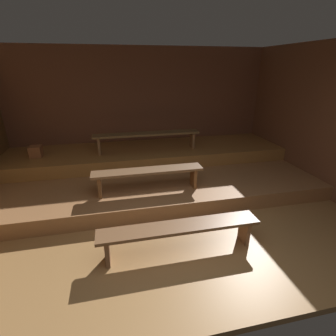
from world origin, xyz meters
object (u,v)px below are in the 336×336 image
(bench_lower_center, at_px, (148,174))
(bench_middle_center, at_px, (147,136))
(bench_floor_center, at_px, (180,230))
(wooden_crate_middle, at_px, (36,152))

(bench_lower_center, distance_m, bench_middle_center, 1.44)
(bench_floor_center, distance_m, bench_middle_center, 2.71)
(bench_floor_center, distance_m, bench_lower_center, 1.30)
(bench_middle_center, relative_size, wooden_crate_middle, 10.08)
(bench_floor_center, relative_size, bench_lower_center, 1.12)
(bench_lower_center, bearing_deg, bench_middle_center, 82.12)
(bench_floor_center, xyz_separation_m, wooden_crate_middle, (-2.26, 2.72, 0.31))
(bench_lower_center, xyz_separation_m, wooden_crate_middle, (-2.05, 1.47, 0.06))
(bench_floor_center, bearing_deg, bench_middle_center, 90.31)
(bench_floor_center, xyz_separation_m, bench_lower_center, (-0.21, 1.26, 0.26))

